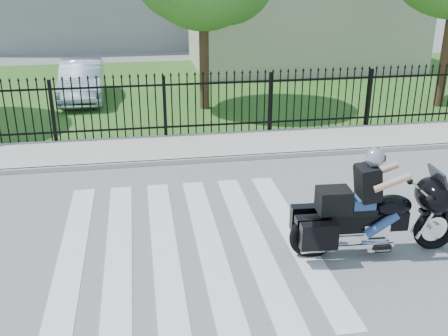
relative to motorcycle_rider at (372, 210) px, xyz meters
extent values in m
plane|color=slate|center=(-3.09, 0.74, -0.81)|extent=(120.00, 120.00, 0.00)
cube|color=#ADAAA3|center=(-3.09, 5.74, -0.75)|extent=(40.00, 2.00, 0.12)
cube|color=#ADAAA3|center=(-3.09, 4.74, -0.75)|extent=(40.00, 0.12, 0.12)
cube|color=#295E20|center=(-3.09, 12.74, -0.80)|extent=(40.00, 12.00, 0.02)
cube|color=black|center=(-3.09, 6.74, -0.46)|extent=(26.00, 0.04, 0.05)
cube|color=black|center=(-3.09, 6.74, 0.74)|extent=(26.00, 0.04, 0.05)
cylinder|color=#382316|center=(-1.59, 9.74, 1.27)|extent=(0.32, 0.32, 4.16)
cube|color=#B3AA95|center=(3.91, 16.74, 0.94)|extent=(10.00, 6.00, 3.50)
torus|color=black|center=(1.18, -0.06, -0.44)|extent=(0.78, 0.18, 0.77)
torus|color=black|center=(-1.00, 0.05, -0.44)|extent=(0.83, 0.21, 0.82)
cube|color=black|center=(-0.10, 0.01, -0.19)|extent=(1.47, 0.34, 0.34)
ellipsoid|color=black|center=(0.34, -0.02, 0.07)|extent=(0.72, 0.48, 0.37)
cube|color=black|center=(-0.33, 0.02, 0.02)|extent=(0.75, 0.39, 0.11)
cube|color=silver|center=(0.06, 0.00, -0.38)|extent=(0.46, 0.36, 0.34)
ellipsoid|color=black|center=(1.07, -0.05, 0.22)|extent=(0.64, 0.84, 0.61)
cube|color=black|center=(-0.69, 0.03, 0.22)|extent=(0.56, 0.45, 0.40)
cube|color=navy|center=(-0.19, 0.01, 0.16)|extent=(0.40, 0.35, 0.20)
sphere|color=#9EA0A5|center=(-0.06, 0.00, 0.96)|extent=(0.33, 0.33, 0.33)
imported|color=#A2B2CC|center=(-5.75, 11.68, -0.11)|extent=(1.53, 4.16, 1.36)
camera|label=1|loc=(-3.77, -7.42, 3.96)|focal=42.00mm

